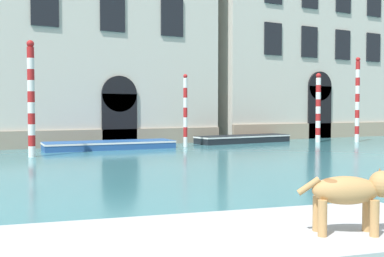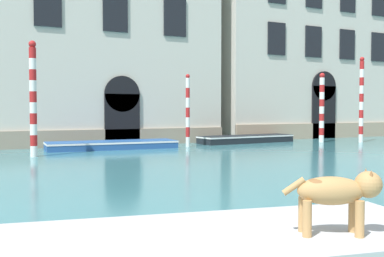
{
  "view_description": "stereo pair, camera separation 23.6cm",
  "coord_description": "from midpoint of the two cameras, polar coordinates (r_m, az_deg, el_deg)",
  "views": [
    {
      "loc": [
        -4.97,
        0.47,
        1.81
      ],
      "look_at": [
        1.53,
        13.55,
        1.2
      ],
      "focal_mm": 42.0,
      "sensor_mm": 36.0,
      "label": 1
    },
    {
      "loc": [
        -4.76,
        0.36,
        1.81
      ],
      "look_at": [
        1.53,
        13.55,
        1.2
      ],
      "focal_mm": 42.0,
      "sensor_mm": 36.0,
      "label": 2
    }
  ],
  "objects": [
    {
      "name": "palazzo_right",
      "position": [
        32.52,
        12.8,
        9.73
      ],
      "size": [
        13.92,
        6.13,
        12.02
      ],
      "color": "beige",
      "rests_on": "ground_plane"
    },
    {
      "name": "dog_on_deck",
      "position": [
        4.98,
        18.44,
        -7.59
      ],
      "size": [
        0.95,
        0.61,
        0.69
      ],
      "rotation": [
        0.0,
        0.0,
        -0.47
      ],
      "color": "tan",
      "rests_on": "boat_foreground"
    },
    {
      "name": "boat_moored_near_palazzo",
      "position": [
        21.11,
        -10.7,
        -2.03
      ],
      "size": [
        6.02,
        1.9,
        0.36
      ],
      "rotation": [
        0.0,
        0.0,
        -0.04
      ],
      "color": "#234C8C",
      "rests_on": "ground_plane"
    },
    {
      "name": "boat_moored_far",
      "position": [
        24.85,
        6.26,
        -1.29
      ],
      "size": [
        5.7,
        1.91,
        0.41
      ],
      "rotation": [
        0.0,
        0.0,
        0.08
      ],
      "color": "black",
      "rests_on": "ground_plane"
    },
    {
      "name": "mooring_pole_0",
      "position": [
        26.63,
        20.03,
        3.48
      ],
      "size": [
        0.25,
        0.25,
        4.72
      ],
      "color": "white",
      "rests_on": "ground_plane"
    },
    {
      "name": "mooring_pole_1",
      "position": [
        21.89,
        -1.16,
        2.34
      ],
      "size": [
        0.21,
        0.21,
        3.55
      ],
      "color": "white",
      "rests_on": "ground_plane"
    },
    {
      "name": "mooring_pole_2",
      "position": [
        25.95,
        15.48,
        2.61
      ],
      "size": [
        0.28,
        0.28,
        3.85
      ],
      "color": "white",
      "rests_on": "ground_plane"
    },
    {
      "name": "mooring_pole_3",
      "position": [
        18.22,
        -20.1,
        3.62
      ],
      "size": [
        0.28,
        0.28,
        4.45
      ],
      "color": "white",
      "rests_on": "ground_plane"
    }
  ]
}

